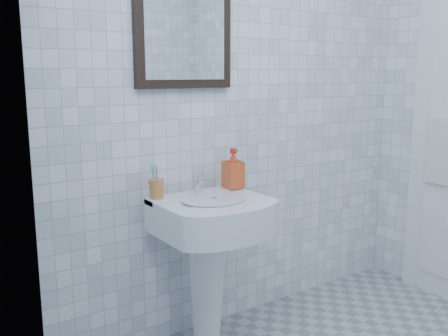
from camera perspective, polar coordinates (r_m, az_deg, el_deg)
wall_back at (r=2.61m, az=2.80°, el=9.46°), size 2.20×0.02×2.50m
wall_left at (r=1.00m, az=-5.54°, el=7.26°), size 0.02×2.40×2.50m
washbasin at (r=2.34m, az=-1.76°, el=-9.15°), size 0.49×0.36×0.76m
faucet at (r=2.34m, az=-3.01°, el=-1.92°), size 0.04×0.09×0.11m
toothbrush_cup at (r=2.26m, az=-7.72°, el=-2.37°), size 0.08×0.08×0.09m
soap_dispenser at (r=2.44m, az=1.05°, el=-0.03°), size 0.09×0.09×0.19m
wall_mirror at (r=2.38m, az=-4.61°, el=16.54°), size 0.50×0.04×0.62m
towel_ring at (r=3.11m, az=24.02°, el=5.06°), size 0.01×0.18×0.18m
hand_towel at (r=3.11m, az=23.57°, el=1.76°), size 0.03×0.16×0.38m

